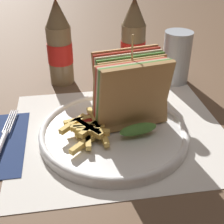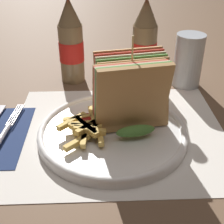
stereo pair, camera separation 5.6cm
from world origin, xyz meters
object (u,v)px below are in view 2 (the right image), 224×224
(club_sandwich, at_px, (131,93))
(coke_bottle_far, at_px, (144,43))
(fork, at_px, (1,138))
(coke_bottle_near, at_px, (71,43))
(plate_main, at_px, (112,132))
(glass_near, at_px, (188,64))

(club_sandwich, distance_m, coke_bottle_far, 0.22)
(club_sandwich, height_order, fork, club_sandwich)
(coke_bottle_near, bearing_deg, plate_main, -70.46)
(fork, distance_m, coke_bottle_far, 0.38)
(glass_near, bearing_deg, fork, -150.65)
(plate_main, xyz_separation_m, coke_bottle_near, (-0.09, 0.24, 0.08))
(glass_near, bearing_deg, coke_bottle_far, 164.08)
(plate_main, distance_m, glass_near, 0.28)
(fork, bearing_deg, coke_bottle_near, 71.96)
(plate_main, height_order, club_sandwich, club_sandwich)
(club_sandwich, xyz_separation_m, fork, (-0.23, -0.03, -0.07))
(fork, height_order, glass_near, glass_near)
(club_sandwich, height_order, glass_near, club_sandwich)
(plate_main, bearing_deg, fork, -177.51)
(coke_bottle_near, bearing_deg, glass_near, -8.15)
(coke_bottle_near, height_order, coke_bottle_far, same)
(club_sandwich, distance_m, coke_bottle_near, 0.25)
(coke_bottle_near, bearing_deg, club_sandwich, -62.11)
(plate_main, height_order, coke_bottle_near, coke_bottle_near)
(fork, relative_size, glass_near, 1.60)
(coke_bottle_far, xyz_separation_m, glass_near, (0.10, -0.03, -0.04))
(coke_bottle_near, bearing_deg, coke_bottle_far, -3.45)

